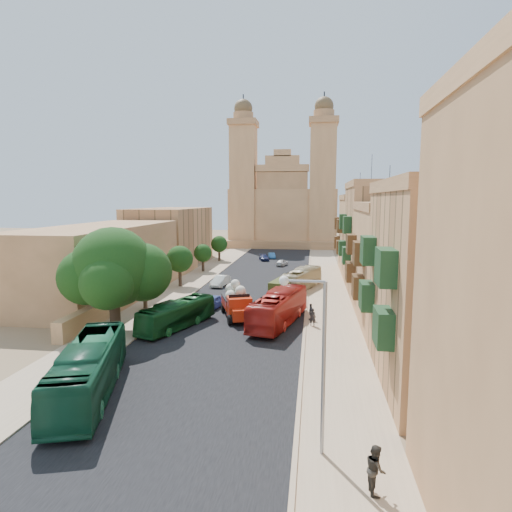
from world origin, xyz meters
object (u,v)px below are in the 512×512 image
(street_tree_d, at_px, (219,244))
(pedestrian_a, at_px, (312,317))
(streetlamp, at_px, (313,343))
(red_truck, at_px, (237,302))
(car_blue_a, at_px, (212,302))
(car_cream, at_px, (287,285))
(ficus_tree, at_px, (114,270))
(car_blue_b, at_px, (272,256))
(bus_green_south, at_px, (89,370))
(car_white_b, at_px, (282,263))
(street_tree_a, at_px, (145,279))
(bus_red_east, at_px, (279,308))
(bus_green_north, at_px, (177,314))
(car_white_a, at_px, (221,281))
(street_tree_c, at_px, (203,253))
(church, at_px, (284,208))
(bus_cream_east, at_px, (302,279))
(street_tree_b, at_px, (180,259))
(pedestrian_c, at_px, (311,312))
(car_dkblue, at_px, (264,258))
(pedestrian_b, at_px, (376,469))
(olive_pickup, at_px, (282,288))

(street_tree_d, xyz_separation_m, pedestrian_a, (17.68, -39.99, -2.36))
(street_tree_d, xyz_separation_m, streetlamp, (17.72, -60.00, 2.00))
(streetlamp, xyz_separation_m, red_truck, (-7.42, 21.82, -3.60))
(car_blue_a, relative_size, car_cream, 0.80)
(ficus_tree, relative_size, car_blue_b, 2.81)
(bus_green_south, relative_size, car_white_b, 3.39)
(red_truck, relative_size, bus_green_south, 0.58)
(street_tree_a, distance_m, bus_red_east, 15.13)
(bus_green_north, bearing_deg, car_white_a, 110.99)
(bus_green_north, bearing_deg, street_tree_c, 120.81)
(street_tree_a, xyz_separation_m, streetlamp, (17.72, -24.00, 1.99))
(church, relative_size, streetlamp, 4.42)
(ficus_tree, bearing_deg, bus_green_south, -71.27)
(car_white_a, distance_m, car_cream, 9.14)
(bus_cream_east, bearing_deg, red_truck, 87.14)
(car_white_b, xyz_separation_m, pedestrian_a, (5.46, -35.60, 0.27))
(car_blue_a, bearing_deg, bus_red_east, -20.52)
(street_tree_b, height_order, red_truck, street_tree_b)
(ficus_tree, xyz_separation_m, car_blue_a, (6.42, 8.92, -4.77))
(streetlamp, height_order, bus_red_east, streetlamp)
(street_tree_a, bearing_deg, ficus_tree, -85.84)
(pedestrian_c, bearing_deg, bus_cream_east, -178.89)
(streetlamp, bearing_deg, church, 94.87)
(bus_cream_east, relative_size, pedestrian_a, 5.67)
(streetlamp, bearing_deg, car_white_a, 108.58)
(pedestrian_a, bearing_deg, bus_red_east, 6.21)
(streetlamp, bearing_deg, street_tree_b, 116.21)
(red_truck, relative_size, car_dkblue, 1.74)
(pedestrian_b, bearing_deg, bus_green_south, 61.62)
(car_white_b, relative_size, pedestrian_c, 2.08)
(red_truck, height_order, bus_cream_east, red_truck)
(red_truck, relative_size, bus_green_north, 0.73)
(bus_green_north, xyz_separation_m, bus_red_east, (9.00, 2.47, 0.27))
(bus_green_south, distance_m, bus_cream_east, 34.49)
(bus_red_east, bearing_deg, street_tree_a, -1.32)
(car_white_b, bearing_deg, pedestrian_c, 113.91)
(car_white_a, bearing_deg, red_truck, -62.35)
(streetlamp, distance_m, bus_green_south, 14.21)
(street_tree_c, relative_size, car_white_a, 1.04)
(ficus_tree, distance_m, bus_green_north, 6.74)
(car_cream, bearing_deg, bus_green_south, 64.59)
(olive_pickup, distance_m, car_blue_b, 33.21)
(car_white_b, bearing_deg, olive_pickup, 109.30)
(street_tree_d, relative_size, car_white_b, 1.43)
(streetlamp, distance_m, car_cream, 35.54)
(street_tree_b, relative_size, bus_red_east, 0.50)
(bus_green_north, relative_size, pedestrian_a, 5.41)
(bus_green_north, distance_m, bus_cream_east, 21.63)
(pedestrian_b, relative_size, pedestrian_c, 1.23)
(church, bearing_deg, street_tree_d, -108.09)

